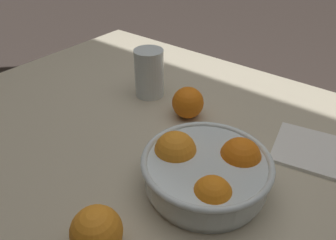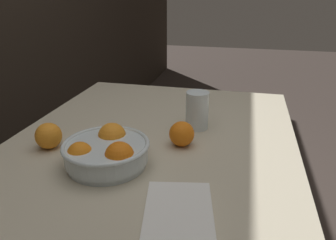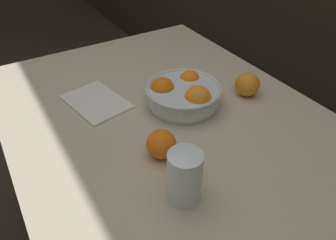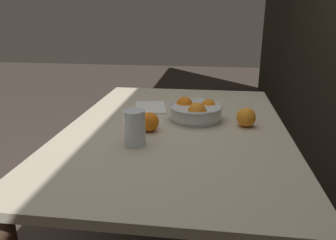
{
  "view_description": "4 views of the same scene",
  "coord_description": "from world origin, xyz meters",
  "px_view_note": "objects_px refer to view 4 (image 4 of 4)",
  "views": [
    {
      "loc": [
        -0.31,
        0.47,
        1.18
      ],
      "look_at": [
        0.06,
        -0.0,
        0.78
      ],
      "focal_mm": 35.0,
      "sensor_mm": 36.0,
      "label": 1
    },
    {
      "loc": [
        -0.82,
        -0.27,
        1.2
      ],
      "look_at": [
        0.09,
        -0.05,
        0.8
      ],
      "focal_mm": 35.0,
      "sensor_mm": 36.0,
      "label": 2
    },
    {
      "loc": [
        0.62,
        -0.41,
        1.33
      ],
      "look_at": [
        0.04,
        -0.06,
        0.81
      ],
      "focal_mm": 35.0,
      "sensor_mm": 36.0,
      "label": 3
    },
    {
      "loc": [
        1.29,
        0.14,
        1.2
      ],
      "look_at": [
        0.09,
        -0.02,
        0.79
      ],
      "focal_mm": 35.0,
      "sensor_mm": 36.0,
      "label": 4
    }
  ],
  "objects_px": {
    "juice_glass": "(135,130)",
    "orange_loose_near_bowl": "(149,122)",
    "orange_loose_front": "(246,117)",
    "fruit_bowl": "(196,111)"
  },
  "relations": [
    {
      "from": "juice_glass",
      "to": "orange_loose_near_bowl",
      "type": "relative_size",
      "value": 1.67
    },
    {
      "from": "fruit_bowl",
      "to": "orange_loose_near_bowl",
      "type": "xyz_separation_m",
      "value": [
        0.17,
        -0.18,
        -0.0
      ]
    },
    {
      "from": "orange_loose_near_bowl",
      "to": "orange_loose_front",
      "type": "height_order",
      "value": "orange_loose_front"
    },
    {
      "from": "juice_glass",
      "to": "orange_loose_near_bowl",
      "type": "height_order",
      "value": "juice_glass"
    },
    {
      "from": "fruit_bowl",
      "to": "orange_loose_front",
      "type": "relative_size",
      "value": 2.98
    },
    {
      "from": "juice_glass",
      "to": "orange_loose_near_bowl",
      "type": "distance_m",
      "value": 0.15
    },
    {
      "from": "fruit_bowl",
      "to": "orange_loose_near_bowl",
      "type": "distance_m",
      "value": 0.24
    },
    {
      "from": "orange_loose_front",
      "to": "juice_glass",
      "type": "bearing_deg",
      "value": -58.57
    },
    {
      "from": "juice_glass",
      "to": "orange_loose_front",
      "type": "relative_size",
      "value": 1.62
    },
    {
      "from": "fruit_bowl",
      "to": "orange_loose_front",
      "type": "xyz_separation_m",
      "value": [
        0.06,
        0.21,
        -0.0
      ]
    }
  ]
}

